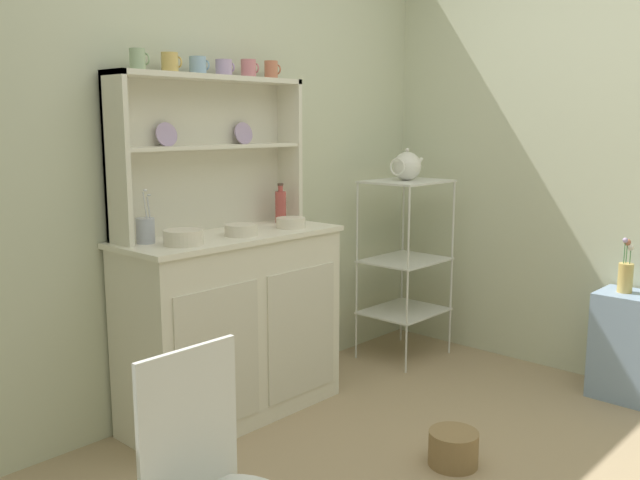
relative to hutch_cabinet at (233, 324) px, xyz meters
The scene contains 19 objects.
wall_back 0.83m from the hutch_cabinet, 72.30° to the left, with size 3.84×0.05×2.50m, color beige.
hutch_cabinet is the anchor object (origin of this frame).
hutch_shelf_unit 0.88m from the hutch_cabinet, 90.00° to the left, with size 1.04×0.18×0.73m.
bakers_rack 1.28m from the hutch_cabinet, ahead, with size 0.48×0.39×1.08m.
wire_chair 1.56m from the hutch_cabinet, 132.43° to the right, with size 0.36×0.36×0.85m.
floor_basket 1.17m from the hutch_cabinet, 74.68° to the right, with size 0.21×0.21×0.15m, color #93754C.
cup_sage_0 1.28m from the hutch_cabinet, 162.30° to the left, with size 0.08×0.07×0.09m.
cup_gold_1 1.24m from the hutch_cabinet, 150.97° to the left, with size 0.09×0.07×0.09m.
cup_sky_2 1.22m from the hutch_cabinet, 119.15° to the left, with size 0.09×0.08×0.08m.
cup_lilac_3 1.22m from the hutch_cabinet, 56.17° to the left, with size 0.09×0.08×0.08m.
cup_rose_4 1.24m from the hutch_cabinet, 27.13° to the left, with size 0.09×0.07×0.09m.
cup_terracotta_5 1.28m from the hutch_cabinet, 17.39° to the left, with size 0.08×0.07×0.09m.
bowl_mixing_large 0.58m from the hutch_cabinet, 167.28° to the right, with size 0.17×0.17×0.06m, color silver.
bowl_floral_medium 0.47m from the hutch_cabinet, 90.00° to the right, with size 0.15×0.15×0.05m, color silver.
bowl_cream_small 0.57m from the hutch_cabinet, 12.72° to the right, with size 0.15×0.15×0.05m, color silver.
jam_bottle 0.67m from the hutch_cabinet, 11.85° to the left, with size 0.06×0.06×0.21m.
utensil_jar 0.65m from the hutch_cabinet, 169.37° to the left, with size 0.08×0.08×0.24m.
porcelain_teapot 1.45m from the hutch_cabinet, ahead, with size 0.26×0.17×0.19m.
flower_vase 2.01m from the hutch_cabinet, 40.38° to the right, with size 0.07×0.07×0.28m.
Camera 1 is at (-2.13, -1.08, 1.42)m, focal length 38.36 mm.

